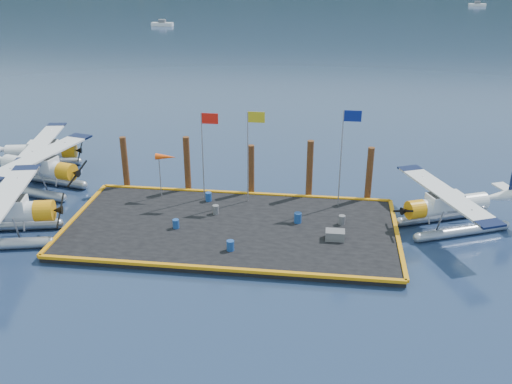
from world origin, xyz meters
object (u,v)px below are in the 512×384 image
drum_1 (230,246)px  drum_0 (216,210)px  flagpole_red (205,143)px  piling_1 (187,166)px  seaplane_b (37,169)px  drum_4 (342,220)px  flagpole_yellow (251,143)px  piling_2 (251,171)px  flagpole_blue (345,144)px  piling_4 (369,176)px  drum_3 (176,224)px  drum_2 (298,218)px  drum_5 (208,197)px  windsock (166,158)px  piling_0 (125,164)px  seaplane_c (39,153)px  piling_3 (310,171)px  seaplane_d (449,207)px  crate (335,235)px

drum_1 → drum_0: bearing=110.8°
flagpole_red → piling_1: bearing=136.8°
seaplane_b → drum_4: seaplane_b is taller
flagpole_yellow → piling_2: bearing=97.2°
flagpole_blue → piling_4: (1.80, 1.60, -2.69)m
drum_3 → piling_1: size_ratio=0.13×
drum_2 → drum_5: size_ratio=1.09×
piling_4 → windsock: bearing=-173.3°
flagpole_red → windsock: (-2.73, 0.00, -1.17)m
flagpole_blue → seaplane_b: bearing=177.7°
drum_2 → flagpole_red: flagpole_red is taller
piling_0 → drum_1: bearing=-43.0°
drum_2 → seaplane_c: bearing=160.5°
piling_3 → flagpole_red: bearing=-166.7°
drum_0 → piling_1: bearing=125.6°
drum_2 → piling_0: bearing=160.7°
seaplane_d → crate: 7.60m
drum_4 → windsock: size_ratio=0.19×
flagpole_yellow → windsock: flagpole_yellow is taller
piling_1 → piling_4: 12.50m
seaplane_b → drum_4: size_ratio=17.68×
seaplane_c → piling_1: (12.42, -2.84, 0.67)m
seaplane_c → piling_1: piling_1 is taller
drum_0 → flagpole_yellow: flagpole_yellow is taller
drum_0 → flagpole_red: 4.43m
drum_3 → piling_2: piling_2 is taller
piling_0 → piling_3: piling_3 is taller
crate → flagpole_yellow: 8.25m
seaplane_b → piling_0: piling_0 is taller
drum_3 → piling_1: (-0.69, 6.07, 1.42)m
flagpole_yellow → piling_4: bearing=11.6°
drum_1 → windsock: bearing=129.0°
drum_4 → flagpole_yellow: flagpole_yellow is taller
drum_0 → drum_1: drum_1 is taller
seaplane_b → seaplane_c: size_ratio=1.10×
seaplane_b → piling_1: (10.77, 0.74, 0.52)m
drum_4 → drum_5: 9.17m
drum_0 → piling_3: piling_3 is taller
drum_1 → piling_0: bearing=137.0°
flagpole_yellow → windsock: 5.87m
piling_1 → piling_2: 4.50m
drum_5 → flagpole_red: 3.71m
drum_0 → flagpole_blue: (7.98, 2.20, 4.00)m
flagpole_yellow → piling_1: (-4.70, 1.60, -2.41)m
flagpole_yellow → piling_0: bearing=170.1°
drum_5 → piling_2: bearing=36.0°
flagpole_blue → drum_5: bearing=-177.9°
piling_3 → piling_4: piling_3 is taller
flagpole_red → piling_0: bearing=165.5°
drum_2 → piling_2: (-3.51, 4.39, 1.17)m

